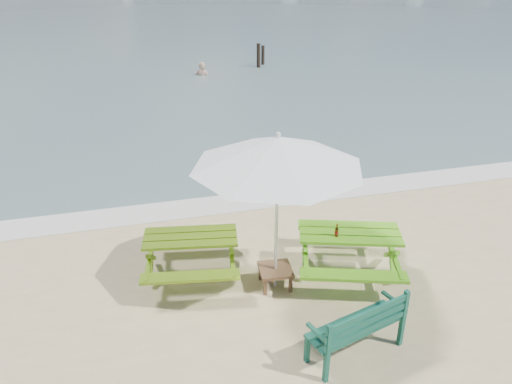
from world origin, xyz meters
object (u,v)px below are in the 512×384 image
object	(u,v)px
picnic_table_right	(348,253)
side_table	(275,276)
patio_umbrella	(278,152)
swimmer	(202,82)
picnic_table_left	(191,255)
beer_bottle	(337,232)
park_bench	(355,337)

from	to	relation	value
picnic_table_right	side_table	bearing A→B (deg)	-177.24
patio_umbrella	swimmer	bearing A→B (deg)	84.65
picnic_table_left	patio_umbrella	size ratio (longest dim) A/B	0.68
beer_bottle	patio_umbrella	bearing A→B (deg)	178.86
picnic_table_right	side_table	xyz separation A→B (m)	(-1.33, -0.06, -0.21)
patio_umbrella	beer_bottle	size ratio (longest dim) A/B	12.67
park_bench	side_table	bearing A→B (deg)	108.71
park_bench	side_table	xyz separation A→B (m)	(-0.60, 1.78, -0.09)
picnic_table_right	park_bench	world-z (taller)	park_bench
side_table	patio_umbrella	xyz separation A→B (m)	(0.00, 0.00, 2.23)
picnic_table_left	side_table	xyz separation A→B (m)	(1.29, -0.73, -0.18)
picnic_table_right	side_table	size ratio (longest dim) A/B	4.00
picnic_table_left	beer_bottle	xyz separation A→B (m)	(2.34, -0.75, 0.53)
side_table	swimmer	bearing A→B (deg)	84.65
picnic_table_left	picnic_table_right	xyz separation A→B (m)	(2.63, -0.67, 0.03)
picnic_table_left	picnic_table_right	world-z (taller)	picnic_table_right
swimmer	picnic_table_left	bearing A→B (deg)	-100.19
park_bench	swimmer	xyz separation A→B (m)	(0.94, 18.30, -0.61)
patio_umbrella	picnic_table_left	bearing A→B (deg)	150.38
picnic_table_left	park_bench	bearing A→B (deg)	-53.03
side_table	beer_bottle	distance (m)	1.26
patio_umbrella	beer_bottle	xyz separation A→B (m)	(1.05, -0.02, -1.52)
side_table	patio_umbrella	distance (m)	2.23
picnic_table_left	swimmer	xyz separation A→B (m)	(2.84, 15.79, -0.69)
picnic_table_left	swimmer	world-z (taller)	picnic_table_left
picnic_table_left	side_table	size ratio (longest dim) A/B	3.42
picnic_table_left	swimmer	distance (m)	16.06
park_bench	swimmer	bearing A→B (deg)	87.05
beer_bottle	swimmer	xyz separation A→B (m)	(0.50, 16.54, -1.22)
swimmer	beer_bottle	bearing A→B (deg)	-91.73
picnic_table_left	swimmer	size ratio (longest dim) A/B	1.07
picnic_table_right	beer_bottle	xyz separation A→B (m)	(-0.29, -0.09, 0.50)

